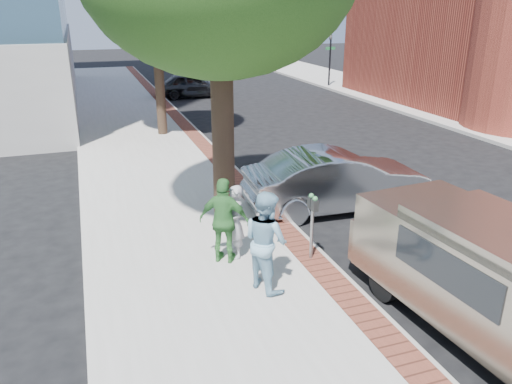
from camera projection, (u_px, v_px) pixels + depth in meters
name	position (u px, v px, depth m)	size (l,w,h in m)	color
ground	(275.00, 262.00, 10.98)	(120.00, 120.00, 0.00)	black
sidewalk	(153.00, 163.00, 17.56)	(5.00, 60.00, 0.15)	#9E9991
brick_strip	(214.00, 155.00, 18.21)	(0.60, 60.00, 0.01)	brown
curb	(223.00, 157.00, 18.35)	(0.10, 60.00, 0.15)	gray
sidewalk_far	(510.00, 129.00, 22.49)	(5.00, 60.00, 0.15)	#9E9991
signal_near	(157.00, 59.00, 29.91)	(0.70, 0.15, 3.80)	black
signal_far	(330.00, 54.00, 33.49)	(0.70, 0.15, 3.80)	black
tree_far	(154.00, 5.00, 19.57)	(4.80, 4.80, 7.14)	black
parking_meter	(313.00, 213.00, 10.46)	(0.12, 0.32, 1.47)	gray
person_gray	(235.00, 222.00, 10.64)	(0.59, 0.39, 1.63)	#9E9EA2
person_officer	(266.00, 241.00, 9.41)	(0.96, 0.74, 1.97)	#81B1C8
person_green	(224.00, 221.00, 10.40)	(1.09, 0.45, 1.86)	#3B803A
sedan_silver	(337.00, 180.00, 13.57)	(1.76, 5.04, 1.66)	#AFB2B7
bg_car	(192.00, 85.00, 30.33)	(1.75, 4.34, 1.48)	black
van	(493.00, 276.00, 8.23)	(2.51, 5.65, 2.04)	gray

